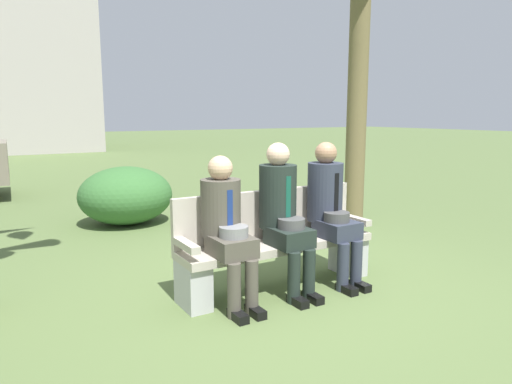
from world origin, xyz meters
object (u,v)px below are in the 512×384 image
(seated_man_left, at_px, (226,223))
(shrub_near_bench, at_px, (126,195))
(seated_man_right, at_px, (331,205))
(park_bench, at_px, (275,243))
(seated_man_middle, at_px, (283,211))

(seated_man_left, bearing_deg, shrub_near_bench, 88.55)
(seated_man_right, bearing_deg, seated_man_left, -179.59)
(park_bench, height_order, seated_man_middle, seated_man_middle)
(park_bench, distance_m, seated_man_right, 0.65)
(seated_man_right, bearing_deg, shrub_near_bench, 107.04)
(park_bench, bearing_deg, seated_man_left, -166.70)
(shrub_near_bench, bearing_deg, seated_man_right, -72.96)
(park_bench, distance_m, shrub_near_bench, 3.29)
(seated_man_middle, height_order, shrub_near_bench, seated_man_middle)
(seated_man_left, xyz_separation_m, shrub_near_bench, (0.09, 3.39, -0.28))
(seated_man_right, bearing_deg, seated_man_middle, 179.90)
(seated_man_left, distance_m, seated_man_right, 1.12)
(park_bench, bearing_deg, seated_man_right, -13.08)
(park_bench, height_order, seated_man_left, seated_man_left)
(park_bench, bearing_deg, seated_man_middle, -88.26)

